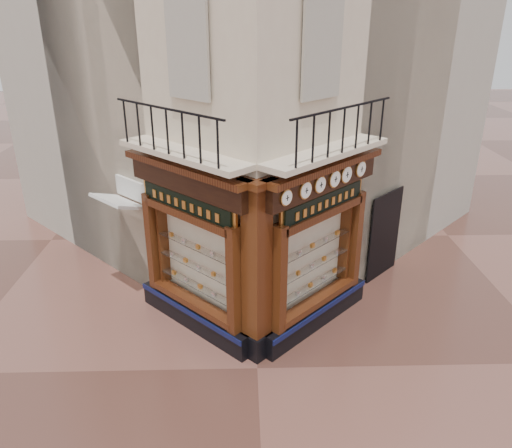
{
  "coord_description": "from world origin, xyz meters",
  "views": [
    {
      "loc": [
        -0.25,
        -8.37,
        6.85
      ],
      "look_at": [
        0.03,
        2.0,
        2.42
      ],
      "focal_mm": 35.0,
      "sensor_mm": 36.0,
      "label": 1
    }
  ],
  "objects_px": {
    "clock_b": "(305,190)",
    "clock_f": "(361,169)",
    "corner_pilaster": "(257,275)",
    "signboard_left": "(186,204)",
    "clock_e": "(346,174)",
    "clock_d": "(334,179)",
    "signboard_right": "(324,203)",
    "awning": "(128,292)",
    "clock_c": "(320,185)",
    "clock_a": "(286,198)"
  },
  "relations": [
    {
      "from": "clock_b",
      "to": "awning",
      "type": "distance_m",
      "value": 6.07
    },
    {
      "from": "clock_c",
      "to": "awning",
      "type": "distance_m",
      "value": 6.2
    },
    {
      "from": "clock_b",
      "to": "clock_f",
      "type": "height_order",
      "value": "clock_f"
    },
    {
      "from": "clock_a",
      "to": "clock_d",
      "type": "xyz_separation_m",
      "value": [
        1.11,
        1.11,
        -0.0
      ]
    },
    {
      "from": "clock_e",
      "to": "awning",
      "type": "height_order",
      "value": "clock_e"
    },
    {
      "from": "clock_d",
      "to": "signboard_right",
      "type": "relative_size",
      "value": 0.19
    },
    {
      "from": "clock_f",
      "to": "clock_c",
      "type": "bearing_deg",
      "value": 180.0
    },
    {
      "from": "signboard_left",
      "to": "signboard_right",
      "type": "height_order",
      "value": "signboard_left"
    },
    {
      "from": "clock_f",
      "to": "awning",
      "type": "bearing_deg",
      "value": 126.31
    },
    {
      "from": "clock_e",
      "to": "signboard_left",
      "type": "distance_m",
      "value": 3.49
    },
    {
      "from": "clock_e",
      "to": "clock_d",
      "type": "bearing_deg",
      "value": -180.0
    },
    {
      "from": "clock_b",
      "to": "clock_e",
      "type": "height_order",
      "value": "clock_e"
    },
    {
      "from": "corner_pilaster",
      "to": "signboard_left",
      "type": "bearing_deg",
      "value": 100.25
    },
    {
      "from": "corner_pilaster",
      "to": "clock_f",
      "type": "distance_m",
      "value": 3.39
    },
    {
      "from": "clock_a",
      "to": "clock_f",
      "type": "relative_size",
      "value": 0.86
    },
    {
      "from": "clock_a",
      "to": "clock_f",
      "type": "xyz_separation_m",
      "value": [
        1.82,
        1.82,
        -0.0
      ]
    },
    {
      "from": "clock_c",
      "to": "clock_e",
      "type": "xyz_separation_m",
      "value": [
        0.66,
        0.66,
        -0.0
      ]
    },
    {
      "from": "clock_b",
      "to": "corner_pilaster",
      "type": "bearing_deg",
      "value": 155.55
    },
    {
      "from": "clock_b",
      "to": "signboard_right",
      "type": "relative_size",
      "value": 0.18
    },
    {
      "from": "corner_pilaster",
      "to": "clock_a",
      "type": "distance_m",
      "value": 1.76
    },
    {
      "from": "clock_a",
      "to": "clock_d",
      "type": "relative_size",
      "value": 0.85
    },
    {
      "from": "clock_a",
      "to": "clock_c",
      "type": "distance_m",
      "value": 1.06
    },
    {
      "from": "clock_c",
      "to": "clock_f",
      "type": "height_order",
      "value": "clock_f"
    },
    {
      "from": "awning",
      "to": "signboard_right",
      "type": "relative_size",
      "value": 0.64
    },
    {
      "from": "clock_a",
      "to": "clock_d",
      "type": "distance_m",
      "value": 1.57
    },
    {
      "from": "clock_b",
      "to": "clock_f",
      "type": "relative_size",
      "value": 0.97
    },
    {
      "from": "clock_e",
      "to": "signboard_right",
      "type": "xyz_separation_m",
      "value": [
        -0.51,
        -0.35,
        -0.52
      ]
    },
    {
      "from": "clock_c",
      "to": "clock_e",
      "type": "relative_size",
      "value": 0.93
    },
    {
      "from": "corner_pilaster",
      "to": "signboard_right",
      "type": "relative_size",
      "value": 1.94
    },
    {
      "from": "clock_b",
      "to": "signboard_right",
      "type": "xyz_separation_m",
      "value": [
        0.5,
        0.65,
        -0.52
      ]
    },
    {
      "from": "clock_c",
      "to": "awning",
      "type": "height_order",
      "value": "clock_c"
    },
    {
      "from": "clock_b",
      "to": "clock_c",
      "type": "distance_m",
      "value": 0.48
    },
    {
      "from": "awning",
      "to": "clock_f",
      "type": "bearing_deg",
      "value": -143.69
    },
    {
      "from": "awning",
      "to": "signboard_left",
      "type": "distance_m",
      "value": 3.98
    },
    {
      "from": "corner_pilaster",
      "to": "clock_e",
      "type": "height_order",
      "value": "corner_pilaster"
    },
    {
      "from": "clock_d",
      "to": "signboard_right",
      "type": "distance_m",
      "value": 0.56
    },
    {
      "from": "corner_pilaster",
      "to": "clock_e",
      "type": "bearing_deg",
      "value": -10.27
    },
    {
      "from": "signboard_left",
      "to": "awning",
      "type": "bearing_deg",
      "value": 4.23
    },
    {
      "from": "clock_e",
      "to": "clock_f",
      "type": "height_order",
      "value": "clock_e"
    },
    {
      "from": "signboard_right",
      "to": "clock_b",
      "type": "bearing_deg",
      "value": -172.23
    },
    {
      "from": "corner_pilaster",
      "to": "awning",
      "type": "xyz_separation_m",
      "value": [
        -3.35,
        2.64,
        -1.95
      ]
    },
    {
      "from": "corner_pilaster",
      "to": "awning",
      "type": "relative_size",
      "value": 3.01
    },
    {
      "from": "corner_pilaster",
      "to": "clock_b",
      "type": "height_order",
      "value": "corner_pilaster"
    },
    {
      "from": "corner_pilaster",
      "to": "clock_d",
      "type": "xyz_separation_m",
      "value": [
        1.66,
        1.06,
        1.67
      ]
    },
    {
      "from": "clock_b",
      "to": "clock_f",
      "type": "bearing_deg",
      "value": 0.0
    },
    {
      "from": "clock_b",
      "to": "signboard_left",
      "type": "distance_m",
      "value": 2.57
    },
    {
      "from": "clock_c",
      "to": "clock_f",
      "type": "relative_size",
      "value": 0.96
    },
    {
      "from": "clock_d",
      "to": "clock_e",
      "type": "height_order",
      "value": "clock_e"
    },
    {
      "from": "corner_pilaster",
      "to": "awning",
      "type": "distance_m",
      "value": 4.68
    },
    {
      "from": "clock_d",
      "to": "clock_e",
      "type": "bearing_deg",
      "value": 0.0
    }
  ]
}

